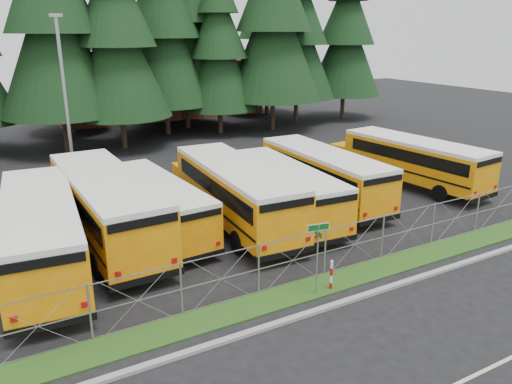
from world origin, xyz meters
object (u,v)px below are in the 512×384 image
bus_4 (233,194)px  light_standard (65,99)px  bus_1 (42,234)px  bus_3 (155,206)px  bus_6 (319,176)px  striped_bollard (331,275)px  street_sign (318,244)px  bus_east (409,162)px  bus_5 (281,191)px  bus_2 (105,208)px

bus_4 → light_standard: 11.91m
bus_1 → bus_3: 5.45m
bus_1 → bus_3: (5.21, 1.58, -0.23)m
bus_6 → striped_bollard: bearing=-122.2°
bus_3 → bus_6: size_ratio=0.90×
bus_6 → striped_bollard: (-5.72, -8.60, -0.86)m
bus_3 → striped_bollard: bearing=-69.4°
bus_1 → bus_4: bus_4 is taller
bus_6 → bus_3: bearing=-178.9°
bus_3 → street_sign: (3.18, -8.68, 0.71)m
bus_3 → bus_east: bearing=-4.7°
bus_4 → bus_5: bus_4 is taller
bus_4 → light_standard: bearing=124.9°
light_standard → bus_4: bearing=-58.4°
striped_bollard → bus_4: bearing=91.0°
light_standard → bus_6: bearing=-36.9°
bus_2 → bus_east: (18.59, -0.41, -0.16)m
street_sign → striped_bollard: bearing=1.8°
light_standard → striped_bollard: bearing=-70.9°
bus_3 → bus_5: (6.33, -1.22, 0.06)m
bus_2 → light_standard: (0.18, 8.70, 3.88)m
bus_3 → street_sign: 9.27m
bus_3 → bus_east: bus_east is taller
bus_1 → bus_6: size_ratio=1.06×
bus_6 → striped_bollard: size_ratio=9.31×
bus_2 → bus_east: 18.59m
bus_6 → light_standard: size_ratio=1.10×
bus_5 → striped_bollard: bearing=-104.4°
bus_1 → bus_5: 11.55m
bus_4 → bus_1: bearing=-171.7°
bus_1 → bus_5: size_ratio=1.12×
bus_4 → bus_6: 5.91m
striped_bollard → bus_6: bearing=56.4°
bus_3 → light_standard: size_ratio=0.99×
striped_bollard → bus_2: bearing=125.4°
bus_1 → bus_2: size_ratio=0.96×
street_sign → bus_east: bearing=32.5°
bus_2 → bus_5: 8.76m
bus_3 → bus_east: size_ratio=0.90×
bus_east → striped_bollard: size_ratio=9.31×
bus_6 → street_sign: bus_6 is taller
bus_3 → striped_bollard: size_ratio=8.39×
bus_2 → striped_bollard: 10.76m
bus_4 → bus_3: bearing=171.2°
bus_1 → bus_6: (14.81, 1.52, -0.09)m
bus_4 → bus_6: (5.86, 0.74, -0.09)m
bus_1 → street_sign: bearing=-35.0°
bus_1 → bus_4: 8.98m
bus_5 → street_sign: street_sign is taller
bus_east → bus_1: bearing=177.4°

